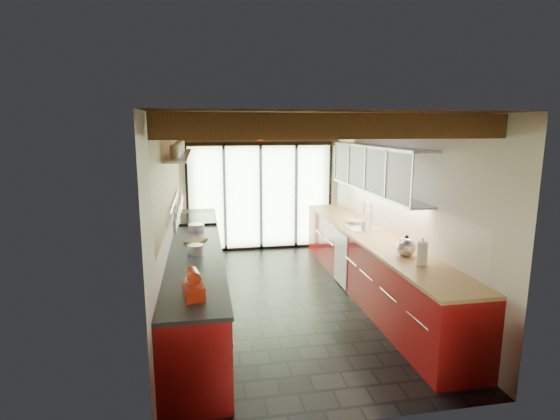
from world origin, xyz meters
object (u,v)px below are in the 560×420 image
at_px(stand_mixer, 193,286).
at_px(soap_bottle, 366,224).
at_px(paper_towel, 422,254).
at_px(bowl, 355,222).
at_px(kettle, 406,246).

height_order(stand_mixer, soap_bottle, stand_mixer).
bearing_deg(stand_mixer, paper_towel, 10.91).
bearing_deg(paper_towel, bowl, 90.00).
height_order(paper_towel, soap_bottle, paper_towel).
relative_size(kettle, bowl, 1.37).
bearing_deg(bowl, stand_mixer, -133.31).
distance_m(stand_mixer, kettle, 2.69).
bearing_deg(stand_mixer, soap_bottle, 41.27).
relative_size(stand_mixer, kettle, 0.98).
xyz_separation_m(paper_towel, bowl, (0.00, 2.21, -0.11)).
relative_size(stand_mixer, bowl, 1.35).
xyz_separation_m(stand_mixer, soap_bottle, (2.54, 2.23, -0.01)).
bearing_deg(soap_bottle, paper_towel, -90.00).
height_order(kettle, soap_bottle, kettle).
distance_m(stand_mixer, bowl, 3.70).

